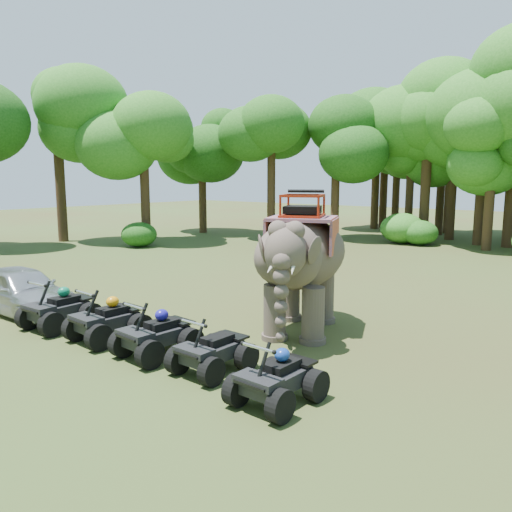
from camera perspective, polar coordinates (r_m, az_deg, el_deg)
The scene contains 23 objects.
ground at distance 12.64m, azimuth -3.45°, elevation -9.21°, with size 110.00×110.00×0.00m, color #47381E.
elephant at distance 12.78m, azimuth 5.19°, elevation -0.69°, with size 1.89×4.29×3.61m, color #4D4038, non-canonical shape.
parked_car at distance 16.12m, azimuth -25.29°, elevation -3.52°, with size 1.64×4.08×1.39m, color #B8BABF.
atv_0 at distance 14.18m, azimuth -21.58°, elevation -5.03°, with size 1.30×1.79×1.32m, color black, non-canonical shape.
atv_1 at distance 12.74m, azimuth -16.61°, elevation -6.35°, with size 1.29×1.77×1.31m, color black, non-canonical shape.
atv_2 at distance 11.37m, azimuth -11.31°, elevation -8.08°, with size 1.26×1.73×1.28m, color black, non-canonical shape.
atv_3 at distance 10.33m, azimuth -5.00°, elevation -9.96°, with size 1.17×1.60×1.19m, color black, non-canonical shape.
atv_4 at distance 8.94m, azimuth 2.43°, elevation -12.96°, with size 1.18×1.62×1.20m, color black, non-canonical shape.
tree_0 at distance 32.04m, azimuth 24.34°, elevation 7.95°, with size 5.35×5.35×7.64m, color #195114, non-canonical shape.
tree_23 at distance 33.26m, azimuth -21.60°, elevation 9.97°, with size 6.84×6.84×9.78m, color #195114, non-canonical shape.
tree_24 at distance 30.89m, azimuth -12.64°, elevation 9.32°, with size 5.95×5.95×8.50m, color #195114, non-canonical shape.
tree_25 at distance 36.18m, azimuth -6.17°, elevation 9.13°, with size 5.72×5.72×8.17m, color #195114, non-canonical shape.
tree_26 at distance 32.64m, azimuth 1.76°, elevation 8.82°, with size 5.41×5.41×7.73m, color #195114, non-canonical shape.
tree_27 at distance 32.31m, azimuth 9.08°, elevation 8.66°, with size 5.37×5.37×7.67m, color #195114, non-canonical shape.
tree_28 at distance 34.45m, azimuth 17.18°, elevation 7.78°, with size 4.86×4.86×6.94m, color #195114, non-canonical shape.
tree_30 at distance 32.85m, azimuth 18.94°, elevation 10.38°, with size 7.04×7.04×10.06m, color #195114, non-canonical shape.
tree_31 at distance 36.78m, azimuth 20.41°, elevation 8.27°, with size 5.40×5.40×7.72m, color #195114, non-canonical shape.
tree_32 at distance 34.18m, azimuth 21.62°, elevation 9.67°, with size 6.63×6.63×9.47m, color #195114, non-canonical shape.
tree_34 at distance 29.84m, azimuth 25.23°, elevation 7.41°, with size 5.01×5.01×7.15m, color #195114, non-canonical shape.
tree_35 at distance 39.62m, azimuth 15.78°, elevation 8.90°, with size 5.79×5.79×8.27m, color #195114, non-canonical shape.
tree_37 at distance 38.33m, azimuth 21.43°, elevation 10.37°, with size 7.41×7.41×10.58m, color #195114, non-canonical shape.
tree_41 at distance 40.68m, azimuth 14.49°, elevation 10.17°, with size 7.00×7.00×10.01m, color #195114, non-canonical shape.
tree_43 at distance 39.91m, azimuth 13.58°, elevation 10.14°, with size 6.91×6.91×9.87m, color #195114, non-canonical shape.
Camera 1 is at (8.08, -8.89, 3.93)m, focal length 35.00 mm.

